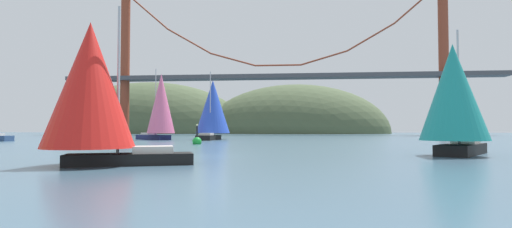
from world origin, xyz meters
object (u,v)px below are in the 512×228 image
(sailboat_pink_spinnaker, at_px, (160,106))
(sailboat_blue_spinnaker, at_px, (213,108))
(sailboat_teal_sail, at_px, (454,97))
(sailboat_red_spinnaker, at_px, (92,89))
(channel_buoy, at_px, (197,141))

(sailboat_pink_spinnaker, relative_size, sailboat_blue_spinnaker, 1.04)
(sailboat_pink_spinnaker, height_order, sailboat_teal_sail, sailboat_pink_spinnaker)
(sailboat_red_spinnaker, distance_m, sailboat_blue_spinnaker, 49.30)
(sailboat_pink_spinnaker, distance_m, sailboat_blue_spinnaker, 8.73)
(channel_buoy, bearing_deg, sailboat_blue_spinnaker, 97.05)
(sailboat_blue_spinnaker, bearing_deg, sailboat_red_spinnaker, -84.94)
(sailboat_red_spinnaker, height_order, sailboat_blue_spinnaker, sailboat_blue_spinnaker)
(sailboat_pink_spinnaker, bearing_deg, sailboat_blue_spinnaker, 22.50)
(sailboat_pink_spinnaker, bearing_deg, sailboat_teal_sail, -47.95)
(sailboat_red_spinnaker, bearing_deg, channel_buoy, 93.56)
(sailboat_red_spinnaker, relative_size, channel_buoy, 3.05)
(sailboat_teal_sail, bearing_deg, sailboat_blue_spinnaker, 122.00)
(sailboat_teal_sail, bearing_deg, sailboat_red_spinnaker, -156.03)
(sailboat_teal_sail, relative_size, sailboat_blue_spinnaker, 0.76)
(sailboat_red_spinnaker, bearing_deg, sailboat_pink_spinnaker, 105.18)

